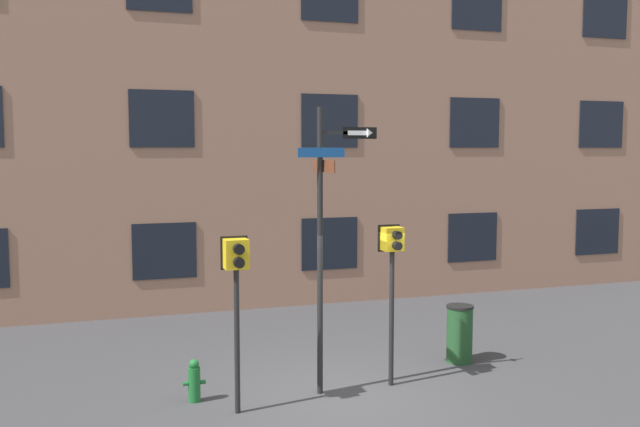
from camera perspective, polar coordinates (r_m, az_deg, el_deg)
The scene contains 7 objects.
ground_plane at distance 11.42m, azimuth 1.81°, elevation -14.40°, with size 60.00×60.00×0.00m, color #38383A.
building_facade at distance 17.28m, azimuth -5.98°, elevation 12.40°, with size 24.00×0.63×12.01m.
street_sign_pole at distance 10.98m, azimuth 0.39°, elevation -1.09°, with size 1.30×0.99×4.46m.
pedestrian_signal_left at distance 10.28m, azimuth -6.71°, elevation -4.83°, with size 0.40×0.40×2.58m.
pedestrian_signal_right at distance 11.48m, azimuth 5.80°, elevation -3.76°, with size 0.38×0.40×2.61m.
fire_hydrant at distance 11.26m, azimuth -10.03°, elevation -13.06°, with size 0.34×0.18×0.66m.
trash_bin at distance 13.22m, azimuth 11.10°, elevation -9.41°, with size 0.49×0.49×1.04m.
Camera 1 is at (-3.74, -10.09, 3.84)m, focal length 40.00 mm.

